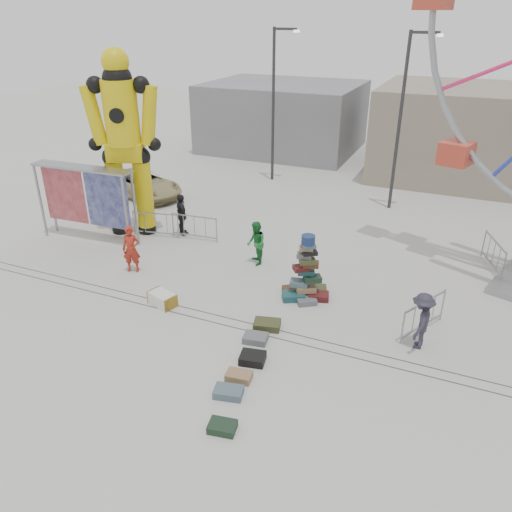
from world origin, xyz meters
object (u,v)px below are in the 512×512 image
at_px(barricade_dummy_a, 110,209).
at_px(barricade_dummy_c, 194,227).
at_px(barricade_wheel_back, 493,254).
at_px(pedestrian_red, 131,249).
at_px(lamp_post_right, 403,115).
at_px(lamp_post_left, 275,99).
at_px(pedestrian_black, 182,215).
at_px(pedestrian_green, 256,243).
at_px(suitcase_tower, 306,280).
at_px(steamer_trunk, 162,299).
at_px(parked_suv, 143,184).
at_px(banner_scaffold, 84,186).
at_px(barricade_wheel_front, 423,316).
at_px(crash_test_dummy, 124,139).
at_px(pedestrian_grey, 421,321).
at_px(barricade_dummy_b, 156,224).

height_order(barricade_dummy_a, barricade_dummy_c, same).
height_order(barricade_wheel_back, pedestrian_red, pedestrian_red).
xyz_separation_m(lamp_post_right, barricade_dummy_c, (-6.97, -7.13, -3.93)).
xyz_separation_m(lamp_post_left, pedestrian_black, (-0.72, -8.86, -3.58)).
height_order(barricade_wheel_back, pedestrian_green, pedestrian_green).
bearing_deg(suitcase_tower, barricade_wheel_back, 15.86).
distance_m(steamer_trunk, barricade_dummy_c, 5.28).
xyz_separation_m(pedestrian_red, parked_suv, (-4.57, 7.19, -0.24)).
height_order(banner_scaffold, pedestrian_green, banner_scaffold).
bearing_deg(barricade_wheel_back, parked_suv, -115.49).
distance_m(steamer_trunk, barricade_dummy_a, 8.26).
height_order(barricade_wheel_back, pedestrian_black, pedestrian_black).
distance_m(lamp_post_left, barricade_wheel_back, 14.05).
bearing_deg(steamer_trunk, barricade_wheel_back, 53.49).
height_order(lamp_post_right, pedestrian_black, lamp_post_right).
bearing_deg(barricade_dummy_a, pedestrian_black, -1.47).
relative_size(barricade_dummy_a, barricade_wheel_front, 1.00).
relative_size(crash_test_dummy, pedestrian_grey, 4.49).
xyz_separation_m(banner_scaffold, parked_suv, (-1.28, 5.57, -1.74)).
relative_size(banner_scaffold, barricade_dummy_a, 2.21).
bearing_deg(lamp_post_right, pedestrian_green, -114.35).
relative_size(lamp_post_left, barricade_dummy_c, 4.00).
bearing_deg(pedestrian_grey, pedestrian_green, -109.97).
height_order(banner_scaffold, pedestrian_black, banner_scaffold).
height_order(barricade_wheel_front, barricade_wheel_back, same).
bearing_deg(pedestrian_green, pedestrian_red, -93.02).
distance_m(pedestrian_black, parked_suv, 5.71).
bearing_deg(lamp_post_right, crash_test_dummy, -142.63).
xyz_separation_m(lamp_post_right, banner_scaffold, (-10.93, -8.91, -2.09)).
bearing_deg(parked_suv, barricade_wheel_back, -76.24).
xyz_separation_m(barricade_wheel_front, pedestrian_green, (-6.37, 2.16, 0.30)).
relative_size(barricade_dummy_b, barricade_wheel_front, 1.00).
relative_size(lamp_post_right, banner_scaffold, 1.81).
distance_m(crash_test_dummy, pedestrian_grey, 13.37).
bearing_deg(barricade_dummy_b, barricade_dummy_a, 154.33).
bearing_deg(lamp_post_left, crash_test_dummy, -106.41).
distance_m(barricade_dummy_a, barricade_wheel_back, 16.25).
relative_size(lamp_post_left, banner_scaffold, 1.81).
xyz_separation_m(banner_scaffold, pedestrian_black, (3.21, 2.06, -1.49)).
relative_size(lamp_post_left, pedestrian_black, 4.45).
bearing_deg(pedestrian_black, barricade_wheel_front, -157.71).
height_order(suitcase_tower, barricade_dummy_a, suitcase_tower).
height_order(banner_scaffold, pedestrian_red, banner_scaffold).
bearing_deg(barricade_dummy_b, barricade_wheel_back, -0.69).
distance_m(crash_test_dummy, steamer_trunk, 7.53).
distance_m(steamer_trunk, barricade_dummy_b, 5.71).
distance_m(steamer_trunk, parked_suv, 11.18).
bearing_deg(crash_test_dummy, pedestrian_red, -77.82).
distance_m(suitcase_tower, banner_scaffold, 9.93).
relative_size(barricade_dummy_b, pedestrian_green, 1.18).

